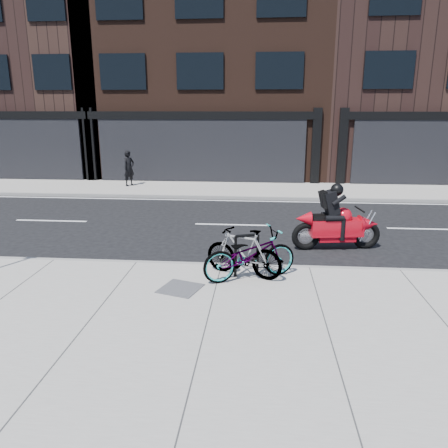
# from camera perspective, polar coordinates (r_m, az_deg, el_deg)

# --- Properties ---
(ground) EXTENTS (120.00, 120.00, 0.00)m
(ground) POSITION_cam_1_polar(r_m,az_deg,el_deg) (12.00, 0.51, -2.61)
(ground) COLOR black
(ground) RESTS_ON ground
(sidewalk_near) EXTENTS (60.00, 6.00, 0.13)m
(sidewalk_near) POSITION_cam_1_polar(r_m,az_deg,el_deg) (7.38, -2.49, -13.97)
(sidewalk_near) COLOR gray
(sidewalk_near) RESTS_ON ground
(sidewalk_far) EXTENTS (60.00, 3.50, 0.13)m
(sidewalk_far) POSITION_cam_1_polar(r_m,az_deg,el_deg) (19.50, 2.23, 4.50)
(sidewalk_far) COLOR gray
(sidewalk_far) RESTS_ON ground
(building_midwest) EXTENTS (10.00, 10.00, 12.00)m
(building_midwest) POSITION_cam_1_polar(r_m,az_deg,el_deg) (29.01, -22.77, 18.65)
(building_midwest) COLOR black
(building_midwest) RESTS_ON ground
(building_center) EXTENTS (12.00, 10.00, 14.50)m
(building_center) POSITION_cam_1_polar(r_m,az_deg,el_deg) (26.30, -1.59, 22.97)
(building_center) COLOR black
(building_center) RESTS_ON ground
(building_mideast) EXTENTS (12.00, 10.00, 12.50)m
(building_mideast) POSITION_cam_1_polar(r_m,az_deg,el_deg) (27.59, 25.65, 19.12)
(building_mideast) COLOR black
(building_mideast) RESTS_ON ground
(bike_rack) EXTENTS (0.53, 0.23, 0.93)m
(bike_rack) POSITION_cam_1_polar(r_m,az_deg,el_deg) (9.29, 2.97, -3.60)
(bike_rack) COLOR black
(bike_rack) RESTS_ON sidewalk_near
(bicycle_front) EXTENTS (2.16, 1.50, 1.08)m
(bicycle_front) POSITION_cam_1_polar(r_m,az_deg,el_deg) (9.13, 3.38, -4.00)
(bicycle_front) COLOR gray
(bicycle_front) RESTS_ON sidewalk_near
(bicycle_rear) EXTENTS (1.81, 1.15, 1.06)m
(bicycle_rear) POSITION_cam_1_polar(r_m,az_deg,el_deg) (9.29, 2.56, -3.72)
(bicycle_rear) COLOR gray
(bicycle_rear) RESTS_ON sidewalk_near
(motorcycle) EXTENTS (2.36, 0.73, 1.77)m
(motorcycle) POSITION_cam_1_polar(r_m,az_deg,el_deg) (11.79, 14.98, 0.18)
(motorcycle) COLOR black
(motorcycle) RESTS_ON ground
(pedestrian) EXTENTS (0.63, 0.70, 1.60)m
(pedestrian) POSITION_cam_1_polar(r_m,az_deg,el_deg) (20.47, -12.31, 7.13)
(pedestrian) COLOR black
(pedestrian) RESTS_ON sidewalk_far
(utility_grate) EXTENTS (0.94, 0.94, 0.02)m
(utility_grate) POSITION_cam_1_polar(r_m,az_deg,el_deg) (8.85, -5.73, -8.36)
(utility_grate) COLOR #48484B
(utility_grate) RESTS_ON sidewalk_near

